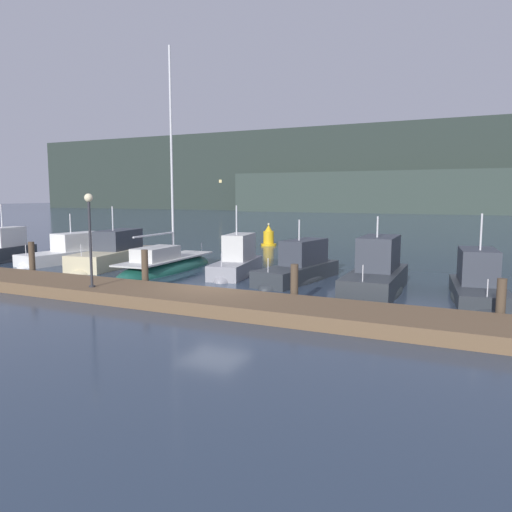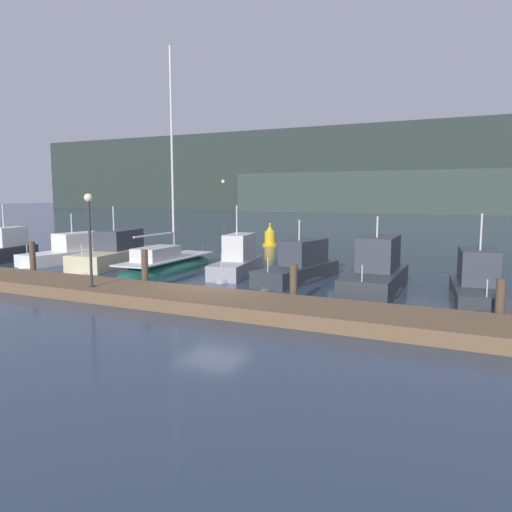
{
  "view_description": "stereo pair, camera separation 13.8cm",
  "coord_description": "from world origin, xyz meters",
  "px_view_note": "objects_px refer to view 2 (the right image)",
  "views": [
    {
      "loc": [
        9.8,
        -16.5,
        3.95
      ],
      "look_at": [
        0.0,
        3.78,
        1.2
      ],
      "focal_mm": 35.0,
      "sensor_mm": 36.0,
      "label": 1
    },
    {
      "loc": [
        9.92,
        -16.44,
        3.95
      ],
      "look_at": [
        0.0,
        3.78,
        1.2
      ],
      "focal_mm": 35.0,
      "sensor_mm": 36.0,
      "label": 2
    }
  ],
  "objects_px": {
    "motorboat_berth_3": "(115,259)",
    "motorboat_berth_7": "(376,282)",
    "motorboat_berth_2": "(72,257)",
    "sailboat_berth_4": "(167,268)",
    "motorboat_berth_1": "(5,254)",
    "motorboat_berth_5": "(237,268)",
    "dock_lamppost": "(89,224)",
    "motorboat_berth_6": "(299,274)",
    "channel_buoy": "(270,238)",
    "motorboat_berth_8": "(478,290)"
  },
  "relations": [
    {
      "from": "sailboat_berth_4",
      "to": "motorboat_berth_7",
      "type": "relative_size",
      "value": 1.94
    },
    {
      "from": "motorboat_berth_5",
      "to": "dock_lamppost",
      "type": "relative_size",
      "value": 1.52
    },
    {
      "from": "motorboat_berth_7",
      "to": "motorboat_berth_8",
      "type": "relative_size",
      "value": 1.1
    },
    {
      "from": "motorboat_berth_6",
      "to": "dock_lamppost",
      "type": "height_order",
      "value": "dock_lamppost"
    },
    {
      "from": "motorboat_berth_2",
      "to": "sailboat_berth_4",
      "type": "distance_m",
      "value": 7.29
    },
    {
      "from": "motorboat_berth_2",
      "to": "motorboat_berth_3",
      "type": "xyz_separation_m",
      "value": [
        3.55,
        -0.31,
        0.12
      ]
    },
    {
      "from": "motorboat_berth_8",
      "to": "motorboat_berth_2",
      "type": "bearing_deg",
      "value": 176.58
    },
    {
      "from": "motorboat_berth_8",
      "to": "channel_buoy",
      "type": "distance_m",
      "value": 21.71
    },
    {
      "from": "sailboat_berth_4",
      "to": "motorboat_berth_6",
      "type": "xyz_separation_m",
      "value": [
        7.42,
        0.13,
        0.18
      ]
    },
    {
      "from": "motorboat_berth_6",
      "to": "dock_lamppost",
      "type": "bearing_deg",
      "value": -127.91
    },
    {
      "from": "motorboat_berth_2",
      "to": "channel_buoy",
      "type": "height_order",
      "value": "motorboat_berth_2"
    },
    {
      "from": "motorboat_berth_2",
      "to": "channel_buoy",
      "type": "bearing_deg",
      "value": 63.81
    },
    {
      "from": "sailboat_berth_4",
      "to": "channel_buoy",
      "type": "relative_size",
      "value": 6.92
    },
    {
      "from": "motorboat_berth_3",
      "to": "motorboat_berth_5",
      "type": "distance_m",
      "value": 7.75
    },
    {
      "from": "motorboat_berth_5",
      "to": "channel_buoy",
      "type": "xyz_separation_m",
      "value": [
        -4.54,
        13.89,
        0.32
      ]
    },
    {
      "from": "motorboat_berth_1",
      "to": "dock_lamppost",
      "type": "xyz_separation_m",
      "value": [
        12.67,
        -5.89,
        2.45
      ]
    },
    {
      "from": "dock_lamppost",
      "to": "motorboat_berth_8",
      "type": "bearing_deg",
      "value": 25.26
    },
    {
      "from": "motorboat_berth_7",
      "to": "motorboat_berth_1",
      "type": "bearing_deg",
      "value": -179.7
    },
    {
      "from": "motorboat_berth_8",
      "to": "motorboat_berth_3",
      "type": "bearing_deg",
      "value": 176.87
    },
    {
      "from": "motorboat_berth_2",
      "to": "motorboat_berth_7",
      "type": "height_order",
      "value": "motorboat_berth_7"
    },
    {
      "from": "channel_buoy",
      "to": "motorboat_berth_7",
      "type": "bearing_deg",
      "value": -52.55
    },
    {
      "from": "motorboat_berth_3",
      "to": "motorboat_berth_7",
      "type": "height_order",
      "value": "motorboat_berth_3"
    },
    {
      "from": "sailboat_berth_4",
      "to": "motorboat_berth_2",
      "type": "bearing_deg",
      "value": 176.21
    },
    {
      "from": "motorboat_berth_6",
      "to": "dock_lamppost",
      "type": "relative_size",
      "value": 1.76
    },
    {
      "from": "motorboat_berth_3",
      "to": "dock_lamppost",
      "type": "distance_m",
      "value": 9.47
    },
    {
      "from": "motorboat_berth_8",
      "to": "motorboat_berth_7",
      "type": "bearing_deg",
      "value": -175.52
    },
    {
      "from": "motorboat_berth_2",
      "to": "sailboat_berth_4",
      "type": "xyz_separation_m",
      "value": [
        7.27,
        -0.48,
        -0.11
      ]
    },
    {
      "from": "motorboat_berth_3",
      "to": "motorboat_berth_8",
      "type": "bearing_deg",
      "value": -3.13
    },
    {
      "from": "sailboat_berth_4",
      "to": "motorboat_berth_7",
      "type": "xyz_separation_m",
      "value": [
        11.28,
        -1.15,
        0.27
      ]
    },
    {
      "from": "motorboat_berth_5",
      "to": "channel_buoy",
      "type": "height_order",
      "value": "motorboat_berth_5"
    },
    {
      "from": "sailboat_berth_4",
      "to": "motorboat_berth_3",
      "type": "bearing_deg",
      "value": 177.29
    },
    {
      "from": "motorboat_berth_5",
      "to": "dock_lamppost",
      "type": "xyz_separation_m",
      "value": [
        -2.29,
        -7.5,
        2.55
      ]
    },
    {
      "from": "motorboat_berth_7",
      "to": "motorboat_berth_2",
      "type": "bearing_deg",
      "value": 174.96
    },
    {
      "from": "motorboat_berth_1",
      "to": "sailboat_berth_4",
      "type": "distance_m",
      "value": 11.01
    },
    {
      "from": "motorboat_berth_5",
      "to": "motorboat_berth_8",
      "type": "height_order",
      "value": "motorboat_berth_5"
    },
    {
      "from": "motorboat_berth_7",
      "to": "channel_buoy",
      "type": "relative_size",
      "value": 3.57
    },
    {
      "from": "sailboat_berth_4",
      "to": "dock_lamppost",
      "type": "distance_m",
      "value": 7.85
    },
    {
      "from": "motorboat_berth_5",
      "to": "motorboat_berth_6",
      "type": "height_order",
      "value": "motorboat_berth_5"
    },
    {
      "from": "motorboat_berth_3",
      "to": "motorboat_berth_6",
      "type": "bearing_deg",
      "value": -0.23
    },
    {
      "from": "motorboat_berth_2",
      "to": "dock_lamppost",
      "type": "xyz_separation_m",
      "value": [
        9.01,
        -7.64,
        2.62
      ]
    },
    {
      "from": "motorboat_berth_2",
      "to": "motorboat_berth_5",
      "type": "relative_size",
      "value": 1.29
    },
    {
      "from": "motorboat_berth_7",
      "to": "dock_lamppost",
      "type": "distance_m",
      "value": 11.54
    },
    {
      "from": "motorboat_berth_6",
      "to": "motorboat_berth_5",
      "type": "bearing_deg",
      "value": 176.36
    },
    {
      "from": "motorboat_berth_2",
      "to": "motorboat_berth_8",
      "type": "height_order",
      "value": "motorboat_berth_8"
    },
    {
      "from": "motorboat_berth_6",
      "to": "motorboat_berth_7",
      "type": "height_order",
      "value": "motorboat_berth_7"
    },
    {
      "from": "motorboat_berth_3",
      "to": "motorboat_berth_7",
      "type": "distance_m",
      "value": 15.06
    },
    {
      "from": "motorboat_berth_8",
      "to": "motorboat_berth_1",
      "type": "bearing_deg",
      "value": -179.08
    },
    {
      "from": "motorboat_berth_5",
      "to": "motorboat_berth_7",
      "type": "relative_size",
      "value": 0.86
    },
    {
      "from": "motorboat_berth_3",
      "to": "motorboat_berth_5",
      "type": "height_order",
      "value": "motorboat_berth_5"
    },
    {
      "from": "motorboat_berth_2",
      "to": "motorboat_berth_5",
      "type": "height_order",
      "value": "motorboat_berth_5"
    }
  ]
}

